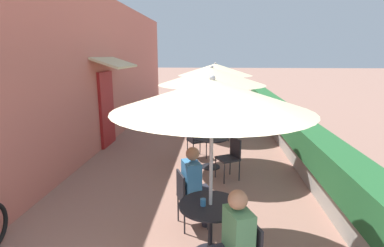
# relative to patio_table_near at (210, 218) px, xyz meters

# --- Properties ---
(cafe_facade_wall) EXTENTS (0.98, 14.41, 4.20)m
(cafe_facade_wall) POSITION_rel_patio_table_near_xyz_m (-3.19, 5.29, 1.56)
(cafe_facade_wall) COLOR #C66B5B
(cafe_facade_wall) RESTS_ON ground_plane
(planter_hedge) EXTENTS (0.60, 13.41, 1.01)m
(planter_hedge) POSITION_rel_patio_table_near_xyz_m (2.10, 5.32, 0.00)
(planter_hedge) COLOR gray
(planter_hedge) RESTS_ON ground_plane
(patio_table_near) EXTENTS (0.80, 0.80, 0.72)m
(patio_table_near) POSITION_rel_patio_table_near_xyz_m (0.00, 0.00, 0.00)
(patio_table_near) COLOR black
(patio_table_near) RESTS_ON ground_plane
(patio_umbrella_near) EXTENTS (2.34, 2.34, 2.33)m
(patio_umbrella_near) POSITION_rel_patio_table_near_xyz_m (0.00, 0.00, 1.56)
(patio_umbrella_near) COLOR #B7B7BC
(patio_umbrella_near) RESTS_ON ground_plane
(cafe_chair_near_left) EXTENTS (0.52, 0.52, 0.87)m
(cafe_chair_near_left) POSITION_rel_patio_table_near_xyz_m (-0.35, 0.66, -0.02)
(cafe_chair_near_left) COLOR #232328
(cafe_chair_near_left) RESTS_ON ground_plane
(seated_patron_near_left) EXTENTS (0.49, 0.45, 1.25)m
(seated_patron_near_left) POSITION_rel_patio_table_near_xyz_m (-0.25, 0.70, 0.15)
(seated_patron_near_left) COLOR #23232D
(seated_patron_near_left) RESTS_ON ground_plane
(seated_patron_near_right) EXTENTS (0.49, 0.45, 1.25)m
(seated_patron_near_right) POSITION_rel_patio_table_near_xyz_m (0.25, -0.70, 0.15)
(seated_patron_near_right) COLOR #23232D
(seated_patron_near_right) RESTS_ON ground_plane
(coffee_cup_near) EXTENTS (0.07, 0.07, 0.09)m
(coffee_cup_near) POSITION_rel_patio_table_near_xyz_m (-0.09, -0.04, 0.24)
(coffee_cup_near) COLOR teal
(coffee_cup_near) RESTS_ON patio_table_near
(patio_table_mid) EXTENTS (0.80, 0.80, 0.72)m
(patio_table_mid) POSITION_rel_patio_table_near_xyz_m (-0.05, 3.14, 0.00)
(patio_table_mid) COLOR black
(patio_table_mid) RESTS_ON ground_plane
(patio_umbrella_mid) EXTENTS (2.34, 2.34, 2.33)m
(patio_umbrella_mid) POSITION_rel_patio_table_near_xyz_m (-0.05, 3.14, 1.56)
(patio_umbrella_mid) COLOR #B7B7BC
(patio_umbrella_mid) RESTS_ON ground_plane
(cafe_chair_mid_left) EXTENTS (0.54, 0.54, 0.87)m
(cafe_chair_mid_left) POSITION_rel_patio_table_near_xyz_m (0.37, 2.53, -0.02)
(cafe_chair_mid_left) COLOR #232328
(cafe_chair_mid_left) RESTS_ON ground_plane
(cafe_chair_mid_right) EXTENTS (0.54, 0.54, 0.87)m
(cafe_chair_mid_right) POSITION_rel_patio_table_near_xyz_m (-0.48, 3.74, -0.02)
(cafe_chair_mid_right) COLOR #232328
(cafe_chair_mid_right) RESTS_ON ground_plane
(patio_table_far) EXTENTS (0.80, 0.80, 0.72)m
(patio_table_far) POSITION_rel_patio_table_near_xyz_m (0.01, 6.16, 0.00)
(patio_table_far) COLOR black
(patio_table_far) RESTS_ON ground_plane
(patio_umbrella_far) EXTENTS (2.34, 2.34, 2.33)m
(patio_umbrella_far) POSITION_rel_patio_table_near_xyz_m (0.01, 6.16, 1.56)
(patio_umbrella_far) COLOR #B7B7BC
(patio_umbrella_far) RESTS_ON ground_plane
(cafe_chair_far_left) EXTENTS (0.46, 0.46, 0.87)m
(cafe_chair_far_left) POSITION_rel_patio_table_near_xyz_m (-0.71, 5.97, -0.02)
(cafe_chair_far_left) COLOR #232328
(cafe_chair_far_left) RESTS_ON ground_plane
(cafe_chair_far_right) EXTENTS (0.56, 0.56, 0.87)m
(cafe_chair_far_right) POSITION_rel_patio_table_near_xyz_m (0.53, 5.63, -0.02)
(cafe_chair_far_right) COLOR #232328
(cafe_chair_far_right) RESTS_ON ground_plane
(cafe_chair_far_back) EXTENTS (0.52, 0.52, 0.87)m
(cafe_chair_far_back) POSITION_rel_patio_table_near_xyz_m (0.21, 6.87, -0.02)
(cafe_chair_far_back) COLOR #232328
(cafe_chair_far_back) RESTS_ON ground_plane
(coffee_cup_far) EXTENTS (0.07, 0.07, 0.09)m
(coffee_cup_far) POSITION_rel_patio_table_near_xyz_m (0.15, 6.11, 0.24)
(coffee_cup_far) COLOR white
(coffee_cup_far) RESTS_ON patio_table_far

